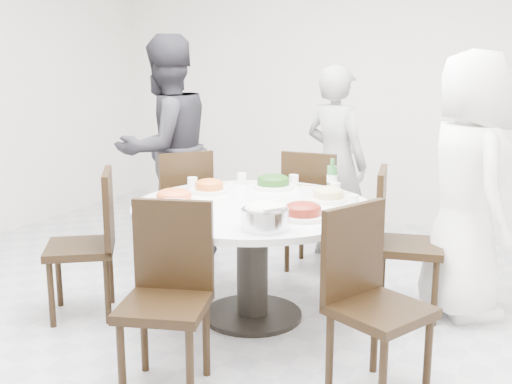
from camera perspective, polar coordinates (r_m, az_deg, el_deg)
The scene contains 22 objects.
floor at distance 3.98m, azimuth -2.74°, elevation -12.68°, with size 6.00×6.00×0.01m, color #BAB9BE.
wall_back at distance 6.37m, azimuth 11.13°, elevation 9.75°, with size 6.00×0.01×2.80m, color white.
dining_table at distance 4.10m, azimuth -0.33°, elevation -6.22°, with size 1.50×1.50×0.75m, color white.
chair_ne at distance 4.26m, azimuth 13.48°, elevation -4.44°, with size 0.42×0.42×0.95m, color black.
chair_n at distance 5.00m, azimuth 5.31°, elevation -1.56°, with size 0.42×0.42×0.95m, color black.
chair_nw at distance 5.03m, azimuth -6.87°, elevation -1.52°, with size 0.42×0.42×0.95m, color black.
chair_sw at distance 4.26m, azimuth -15.39°, elevation -4.53°, with size 0.42×0.42×0.95m, color black.
chair_s at distance 3.25m, azimuth -8.18°, elevation -9.63°, with size 0.42×0.42×0.95m, color black.
chair_se at distance 3.23m, azimuth 11.01°, elevation -9.93°, with size 0.42×0.42×0.95m, color black.
diner_right at distance 4.27m, azimuth 18.27°, elevation 0.53°, with size 0.83×0.54×1.70m, color white.
diner_middle at distance 5.25m, azimuth 7.09°, elevation 2.57°, with size 0.58×0.38×1.58m, color black.
diner_left at distance 5.21m, azimuth -8.03°, elevation 3.76°, with size 0.88×0.69×1.81m, color black.
dish_greens at distance 4.45m, azimuth 1.53°, elevation 0.82°, with size 0.29×0.29×0.07m, color white.
dish_pale at distance 4.10m, azimuth 6.43°, elevation -0.35°, with size 0.25×0.25×0.07m, color white.
dish_orange at distance 4.33m, azimuth -4.18°, elevation 0.37°, with size 0.24×0.24×0.06m, color white.
dish_redbrown at distance 3.67m, azimuth 4.19°, elevation -1.86°, with size 0.27×0.27×0.07m, color white.
dish_tofu at distance 4.03m, azimuth -7.30°, elevation -0.57°, with size 0.28×0.28×0.07m, color white.
rice_bowl at distance 3.45m, azimuth 0.80°, elevation -2.40°, with size 0.26×0.26×0.11m, color silver.
soup_bowl at distance 3.77m, azimuth -7.58°, elevation -1.49°, with size 0.24×0.24×0.07m, color white.
beverage_bottle at distance 4.32m, azimuth 6.77°, elevation 1.43°, with size 0.07×0.07×0.23m, color #28652F.
tea_cups at distance 4.52m, azimuth 3.31°, elevation 1.03°, with size 0.07×0.07×0.08m, color white.
chopsticks at distance 4.55m, azimuth 3.21°, elevation 0.65°, with size 0.24×0.04×0.01m, color tan, non-canonical shape.
Camera 1 is at (1.83, -3.09, 1.71)m, focal length 45.00 mm.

